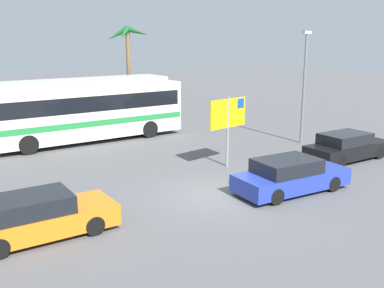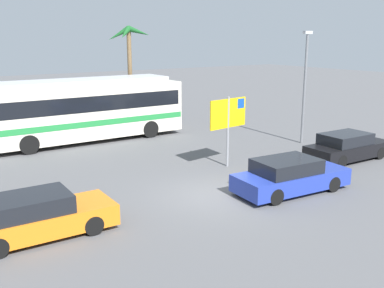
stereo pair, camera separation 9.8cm
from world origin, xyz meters
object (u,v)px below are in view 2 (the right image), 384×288
car_orange (37,217)px  car_blue (290,176)px  bus_front_coach (85,110)px  car_black (347,147)px  bus_rear_coach (83,101)px  ferry_sign (229,116)px

car_orange → car_blue: bearing=-7.8°
bus_front_coach → car_black: 14.09m
bus_rear_coach → car_orange: bearing=-115.4°
car_black → bus_rear_coach: bearing=119.7°
ferry_sign → car_blue: 4.42m
car_black → car_blue: (-5.64, -1.70, 0.00)m
bus_front_coach → bus_rear_coach: size_ratio=1.00×
car_orange → bus_front_coach: bearing=63.6°
car_black → car_orange: bearing=-177.2°
bus_front_coach → bus_rear_coach: bearing=70.6°
ferry_sign → bus_rear_coach: bearing=93.1°
bus_front_coach → car_orange: 12.61m
car_black → car_blue: same height
car_blue → bus_rear_coach: bearing=101.8°
bus_front_coach → car_blue: 13.01m
bus_front_coach → bus_rear_coach: same height
ferry_sign → car_blue: (-0.26, -4.08, -1.69)m
bus_front_coach → bus_rear_coach: 3.71m
car_black → car_blue: bearing=-161.8°
car_orange → car_blue: same height
car_black → car_orange: same height
car_orange → car_blue: 9.11m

